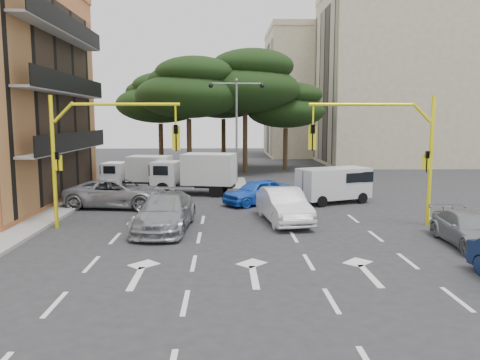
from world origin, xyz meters
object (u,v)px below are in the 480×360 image
object	(u,v)px
car_silver_parked	(469,229)
box_truck_b	(195,174)
signal_mast_right	(393,142)
signal_mast_left	(93,143)
van_white	(334,185)
car_silver_wagon	(165,212)
box_truck_a	(138,172)
car_silver_cross_a	(118,193)
street_lamp_center	(237,112)
car_blue_compact	(257,192)
car_white_hatch	(284,205)

from	to	relation	value
car_silver_parked	box_truck_b	distance (m)	17.47
signal_mast_right	car_silver_parked	distance (m)	5.16
signal_mast_left	van_white	world-z (taller)	signal_mast_left
signal_mast_right	signal_mast_left	bearing A→B (deg)	180.00
car_silver_wagon	box_truck_b	world-z (taller)	box_truck_b
signal_mast_right	box_truck_a	distance (m)	18.55
car_silver_cross_a	box_truck_b	xyz separation A→B (m)	(4.00, 4.50, 0.54)
street_lamp_center	box_truck_b	distance (m)	6.73
street_lamp_center	car_silver_parked	size ratio (longest dim) A/B	1.74
street_lamp_center	signal_mast_left	bearing A→B (deg)	-115.91
car_blue_compact	box_truck_b	size ratio (longest dim) A/B	0.78
signal_mast_right	box_truck_a	xyz separation A→B (m)	(-13.88, 12.01, -2.71)
car_white_hatch	van_white	xyz separation A→B (m)	(3.62, 5.11, 0.24)
car_silver_cross_a	van_white	distance (m)	12.48
signal_mast_left	box_truck_b	distance (m)	10.59
car_silver_parked	car_white_hatch	bearing A→B (deg)	149.17
car_silver_wagon	van_white	xyz separation A→B (m)	(9.13, 6.48, 0.25)
car_blue_compact	car_silver_parked	bearing A→B (deg)	5.42
car_blue_compact	car_silver_parked	xyz separation A→B (m)	(7.70, -9.27, -0.08)
signal_mast_right	car_white_hatch	xyz separation A→B (m)	(-4.88, 0.91, -3.07)
car_white_hatch	signal_mast_left	bearing A→B (deg)	177.89
car_silver_cross_a	van_white	size ratio (longest dim) A/B	1.38
signal_mast_left	car_silver_parked	bearing A→B (deg)	-12.86
street_lamp_center	car_silver_parked	world-z (taller)	street_lamp_center
signal_mast_left	car_silver_parked	world-z (taller)	signal_mast_left
box_truck_a	signal_mast_left	bearing A→B (deg)	-169.64
signal_mast_left	car_silver_wagon	bearing A→B (deg)	-8.19
box_truck_a	car_blue_compact	bearing A→B (deg)	-118.81
car_silver_wagon	car_silver_cross_a	world-z (taller)	car_silver_cross_a
car_white_hatch	car_blue_compact	xyz separation A→B (m)	(-0.93, 4.82, -0.08)
car_silver_wagon	car_silver_cross_a	bearing A→B (deg)	125.17
car_white_hatch	car_silver_wagon	xyz separation A→B (m)	(-5.52, -1.37, -0.01)
car_silver_wagon	signal_mast_left	bearing A→B (deg)	175.84
car_silver_wagon	box_truck_a	size ratio (longest dim) A/B	1.16
box_truck_b	box_truck_a	bearing A→B (deg)	69.67
signal_mast_right	car_silver_wagon	size ratio (longest dim) A/B	1.08
van_white	car_silver_cross_a	bearing A→B (deg)	-107.27
car_white_hatch	box_truck_b	bearing A→B (deg)	111.21
signal_mast_left	van_white	size ratio (longest dim) A/B	1.42
car_silver_cross_a	car_silver_parked	size ratio (longest dim) A/B	1.31
signal_mast_left	box_truck_b	xyz separation A→B (m)	(3.91, 9.51, -2.53)
street_lamp_center	van_white	distance (m)	10.66
car_white_hatch	box_truck_a	xyz separation A→B (m)	(-9.00, 11.10, 0.36)
car_silver_wagon	van_white	world-z (taller)	van_white
signal_mast_right	car_white_hatch	bearing A→B (deg)	169.47
car_white_hatch	car_silver_parked	world-z (taller)	car_white_hatch
car_silver_cross_a	box_truck_b	size ratio (longest dim) A/B	1.06
car_silver_wagon	box_truck_a	bearing A→B (deg)	109.63
car_white_hatch	box_truck_b	world-z (taller)	box_truck_b
car_blue_compact	car_silver_parked	world-z (taller)	car_blue_compact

